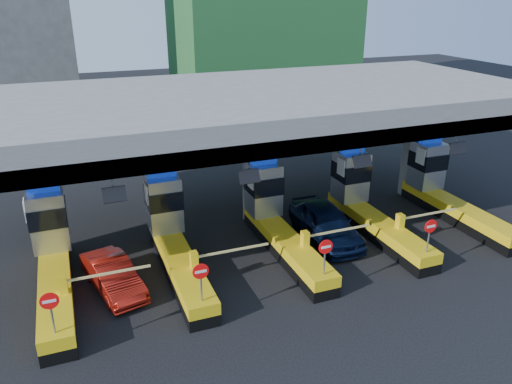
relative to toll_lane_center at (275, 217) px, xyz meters
name	(u,v)px	position (x,y,z in m)	size (l,w,h in m)	color
ground	(277,245)	(0.00, -0.28, -1.40)	(120.00, 120.00, 0.00)	black
toll_canopy	(256,108)	(0.00, 2.59, 4.74)	(28.00, 12.09, 7.00)	slate
toll_lane_far_left	(52,254)	(-10.00, 0.00, 0.00)	(4.43, 8.00, 4.16)	black
toll_lane_left	(172,234)	(-5.00, 0.00, 0.00)	(4.43, 8.00, 4.16)	black
toll_lane_center	(275,217)	(0.00, 0.00, 0.00)	(4.43, 8.00, 4.16)	black
toll_lane_right	(365,202)	(5.00, 0.00, 0.00)	(4.43, 8.00, 4.16)	black
toll_lane_far_right	(443,189)	(10.00, 0.00, 0.00)	(4.43, 8.00, 4.16)	black
van	(326,223)	(2.46, -0.54, -0.50)	(2.12, 5.28, 1.80)	black
red_car	(113,276)	(-7.80, -1.40, -0.71)	(1.44, 4.14, 1.36)	maroon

